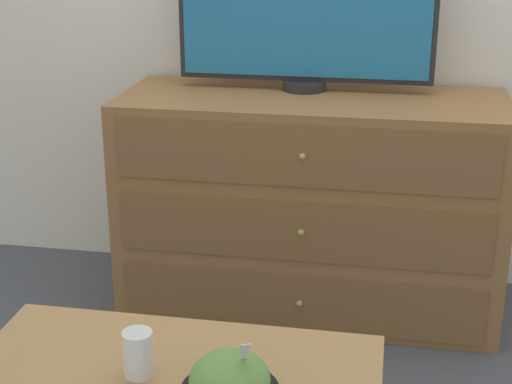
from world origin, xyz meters
The scene contains 5 objects.
ground_plane centered at (0.00, 0.00, 0.00)m, with size 12.00×12.00×0.00m, color #474C56.
dresser centered at (-0.12, -0.31, 0.42)m, with size 1.43×0.58×0.84m.
tv centered at (-0.17, -0.19, 1.14)m, with size 0.96×0.17×0.59m.
takeout_bowl centered at (-0.17, -1.60, 0.45)m, with size 0.23×0.23×0.17m.
drink_cup centered at (-0.41, -1.52, 0.45)m, with size 0.08×0.08×0.12m.
Camera 1 is at (0.17, -3.12, 1.49)m, focal length 55.00 mm.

